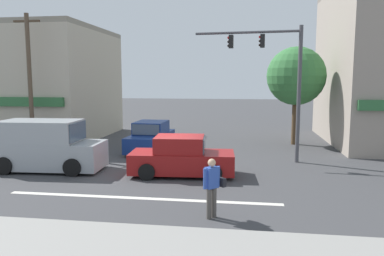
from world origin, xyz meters
The scene contains 10 objects.
ground_plane centered at (0.00, 0.00, 0.00)m, with size 120.00×120.00×0.00m, color #3D3D3F.
lane_marking_stripe centered at (0.00, -3.50, 0.00)m, with size 9.00×0.24×0.01m, color silver.
building_left_block centered at (-12.77, 8.48, 3.56)m, with size 13.41×8.79×7.12m.
street_tree centered at (6.15, 7.68, 3.99)m, with size 3.38×3.38×5.70m.
utility_pole_near_left centered at (-7.75, 3.22, 3.71)m, with size 1.40×0.22×7.13m.
traffic_light_mast centered at (4.70, 2.80, 4.18)m, with size 4.87×0.60×6.20m.
sedan_crossing_leftbound centered at (-1.71, 4.49, 0.71)m, with size 2.01×4.17×1.58m.
van_approaching_near centered at (-5.00, -0.36, 1.01)m, with size 4.68×2.20×2.11m.
sedan_crossing_center centered at (0.80, -0.40, 0.71)m, with size 4.21×2.10×1.58m.
pedestrian_foreground_with_bag centered at (2.42, -4.88, 0.95)m, with size 0.61×0.56×1.67m.
Camera 1 is at (3.28, -14.80, 3.79)m, focal length 35.00 mm.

